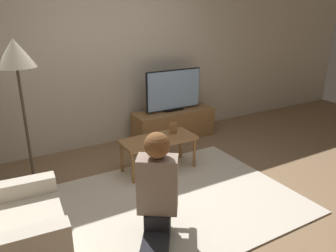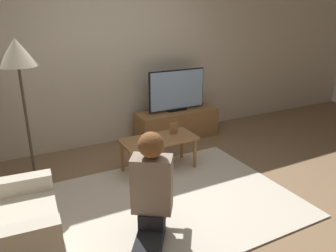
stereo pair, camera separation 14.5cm
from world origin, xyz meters
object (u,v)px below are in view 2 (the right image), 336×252
Objects in this scene: person_kneeling at (152,186)px; tv at (177,90)px; floor_lamp at (18,61)px; coffee_table at (159,142)px; armchair at (2,236)px.

tv is at bearing -89.96° from person_kneeling.
person_kneeling is (0.80, -1.51, -0.90)m from floor_lamp.
armchair reaches higher than coffee_table.
tv is 3.11m from armchair.
person_kneeling is at bearing -124.07° from tv.
tv is 0.99× the size of coffee_table.
floor_lamp is at bearing -11.56° from armchair.
armchair is at bearing -144.72° from tv.
armchair is (-1.78, -0.91, -0.10)m from coffee_table.
tv is 2.42m from person_kneeling.
coffee_table is at bearing -84.58° from person_kneeling.
coffee_table is 2.00m from armchair.
person_kneeling is (-0.62, -1.13, 0.13)m from coffee_table.
floor_lamp is at bearing -28.04° from person_kneeling.
armchair is (-2.51, -1.78, -0.48)m from tv.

